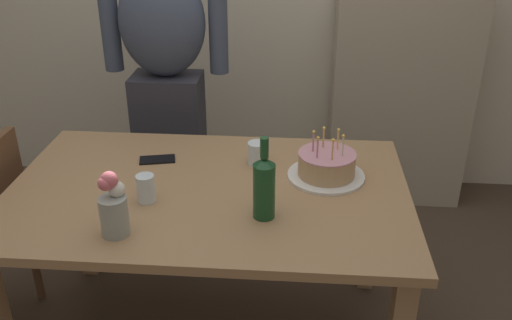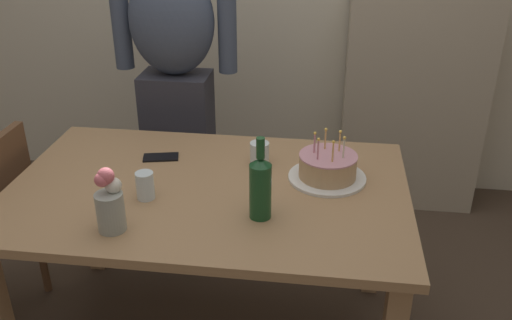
% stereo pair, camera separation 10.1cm
% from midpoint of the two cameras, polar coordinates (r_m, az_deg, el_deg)
% --- Properties ---
extents(dining_table, '(1.50, 0.96, 0.74)m').
position_cam_midpoint_polar(dining_table, '(2.17, -6.14, -5.08)').
color(dining_table, '#A37A51').
rests_on(dining_table, ground_plane).
extents(birthday_cake, '(0.30, 0.30, 0.19)m').
position_cam_midpoint_polar(birthday_cake, '(2.17, 5.83, -0.63)').
color(birthday_cake, white).
rests_on(birthday_cake, dining_table).
extents(water_glass_near, '(0.08, 0.08, 0.09)m').
position_cam_midpoint_polar(water_glass_near, '(2.27, -1.14, 0.67)').
color(water_glass_near, silver).
rests_on(water_glass_near, dining_table).
extents(water_glass_far, '(0.07, 0.07, 0.10)m').
position_cam_midpoint_polar(water_glass_far, '(2.05, -12.47, -2.85)').
color(water_glass_far, silver).
rests_on(water_glass_far, dining_table).
extents(wine_bottle, '(0.08, 0.08, 0.30)m').
position_cam_midpoint_polar(wine_bottle, '(1.88, -0.71, -2.66)').
color(wine_bottle, '#194723').
rests_on(wine_bottle, dining_table).
extents(cell_phone, '(0.16, 0.10, 0.01)m').
position_cam_midpoint_polar(cell_phone, '(2.36, -11.16, 0.03)').
color(cell_phone, black).
rests_on(cell_phone, dining_table).
extents(flower_vase, '(0.09, 0.09, 0.22)m').
position_cam_midpoint_polar(flower_vase, '(1.87, -15.75, -4.66)').
color(flower_vase, '#999E93').
rests_on(flower_vase, dining_table).
extents(person_man_bearded, '(0.61, 0.27, 1.66)m').
position_cam_midpoint_polar(person_man_bearded, '(2.83, -10.06, 7.53)').
color(person_man_bearded, '#33333D').
rests_on(person_man_bearded, ground_plane).
extents(shelf_cabinet, '(0.79, 0.30, 1.53)m').
position_cam_midpoint_polar(shelf_cabinet, '(3.38, 13.52, 6.29)').
color(shelf_cabinet, tan).
rests_on(shelf_cabinet, ground_plane).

